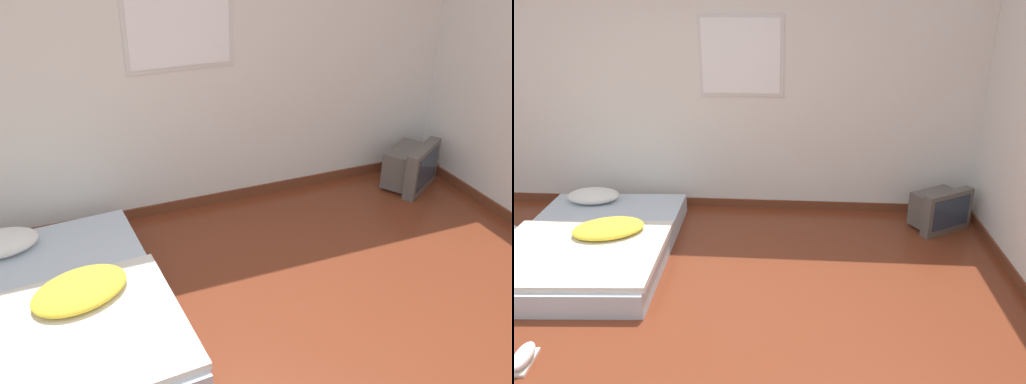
{
  "view_description": "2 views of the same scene",
  "coord_description": "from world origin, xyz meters",
  "views": [
    {
      "loc": [
        -0.92,
        -1.75,
        2.48
      ],
      "look_at": [
        0.49,
        1.74,
        0.44
      ],
      "focal_mm": 40.0,
      "sensor_mm": 36.0,
      "label": 1
    },
    {
      "loc": [
        0.82,
        -2.56,
        2.19
      ],
      "look_at": [
        0.51,
        1.6,
        0.52
      ],
      "focal_mm": 35.0,
      "sensor_mm": 36.0,
      "label": 2
    }
  ],
  "objects": [
    {
      "name": "wall_back",
      "position": [
        0.0,
        2.49,
        1.29
      ],
      "size": [
        7.52,
        0.08,
        2.6
      ],
      "color": "silver",
      "rests_on": "ground_plane"
    },
    {
      "name": "crt_tv",
      "position": [
        2.15,
        2.08,
        0.2
      ],
      "size": [
        0.62,
        0.57,
        0.42
      ],
      "color": "#56514C",
      "rests_on": "ground_plane"
    },
    {
      "name": "mattress_bed",
      "position": [
        -1.05,
        1.27,
        0.13
      ],
      "size": [
        1.49,
        2.03,
        0.34
      ],
      "color": "silver",
      "rests_on": "ground_plane"
    }
  ]
}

